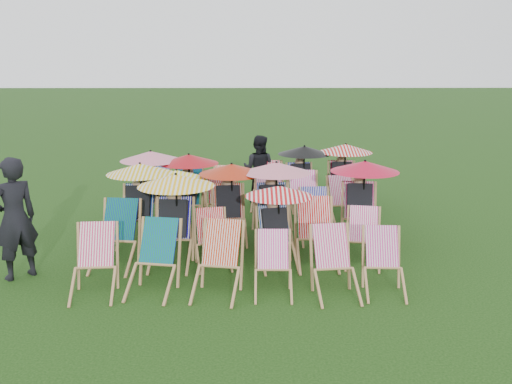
{
  "coord_description": "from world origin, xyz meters",
  "views": [
    {
      "loc": [
        0.1,
        -9.77,
        3.29
      ],
      "look_at": [
        0.19,
        0.16,
        0.9
      ],
      "focal_mm": 40.0,
      "sensor_mm": 36.0,
      "label": 1
    }
  ],
  "objects_px": {
    "deckchair_0": "(94,263)",
    "deckchair_5": "(384,263)",
    "person_rear": "(259,169)",
    "deckchair_29": "(343,174)",
    "person_left": "(14,219)"
  },
  "relations": [
    {
      "from": "deckchair_0",
      "to": "deckchair_29",
      "type": "relative_size",
      "value": 0.68
    },
    {
      "from": "deckchair_0",
      "to": "deckchair_29",
      "type": "bearing_deg",
      "value": 44.25
    },
    {
      "from": "deckchair_5",
      "to": "person_rear",
      "type": "distance_m",
      "value": 5.4
    },
    {
      "from": "deckchair_29",
      "to": "person_rear",
      "type": "relative_size",
      "value": 0.9
    },
    {
      "from": "person_rear",
      "to": "person_left",
      "type": "bearing_deg",
      "value": 69.51
    },
    {
      "from": "deckchair_0",
      "to": "person_left",
      "type": "height_order",
      "value": "person_left"
    },
    {
      "from": "deckchair_29",
      "to": "person_left",
      "type": "xyz_separation_m",
      "value": [
        -5.54,
        -4.08,
        0.19
      ]
    },
    {
      "from": "person_left",
      "to": "person_rear",
      "type": "height_order",
      "value": "person_left"
    },
    {
      "from": "deckchair_0",
      "to": "deckchair_5",
      "type": "bearing_deg",
      "value": -3.66
    },
    {
      "from": "deckchair_0",
      "to": "deckchair_29",
      "type": "xyz_separation_m",
      "value": [
        4.22,
        4.72,
        0.26
      ]
    },
    {
      "from": "deckchair_0",
      "to": "person_rear",
      "type": "bearing_deg",
      "value": 61.19
    },
    {
      "from": "deckchair_29",
      "to": "person_rear",
      "type": "xyz_separation_m",
      "value": [
        -1.84,
        0.41,
        0.04
      ]
    },
    {
      "from": "deckchair_5",
      "to": "deckchair_29",
      "type": "xyz_separation_m",
      "value": [
        0.15,
        4.7,
        0.3
      ]
    },
    {
      "from": "deckchair_29",
      "to": "person_rear",
      "type": "bearing_deg",
      "value": 172.26
    },
    {
      "from": "deckchair_0",
      "to": "deckchair_5",
      "type": "xyz_separation_m",
      "value": [
        4.07,
        0.02,
        -0.03
      ]
    }
  ]
}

